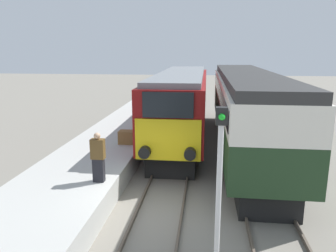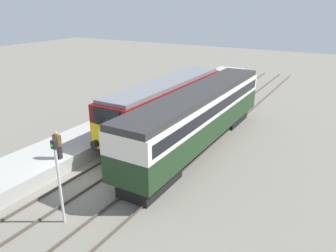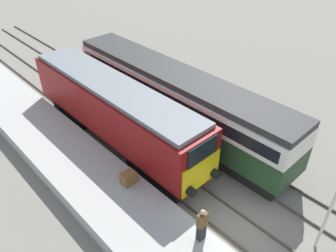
# 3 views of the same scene
# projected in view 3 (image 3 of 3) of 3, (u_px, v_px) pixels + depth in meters

# --- Properties ---
(ground_plane) EXTENTS (120.00, 120.00, 0.00)m
(ground_plane) POSITION_uv_depth(u_px,v_px,m) (238.00, 229.00, 14.73)
(ground_plane) COLOR slate
(platform_left) EXTENTS (3.50, 50.00, 0.83)m
(platform_left) POSITION_uv_depth(u_px,v_px,m) (80.00, 169.00, 17.42)
(platform_left) COLOR #A8A8A3
(platform_left) RESTS_ON ground_plane
(rails_near_track) EXTENTS (1.51, 60.00, 0.14)m
(rails_near_track) POSITION_uv_depth(u_px,v_px,m) (163.00, 173.00, 17.68)
(rails_near_track) COLOR #4C4238
(rails_near_track) RESTS_ON ground_plane
(rails_far_track) EXTENTS (1.50, 60.00, 0.14)m
(rails_far_track) POSITION_uv_depth(u_px,v_px,m) (205.00, 146.00, 19.59)
(rails_far_track) COLOR #4C4238
(rails_far_track) RESTS_ON ground_plane
(locomotive) EXTENTS (2.70, 13.96, 3.89)m
(locomotive) POSITION_uv_depth(u_px,v_px,m) (115.00, 110.00, 18.98)
(locomotive) COLOR black
(locomotive) RESTS_ON ground_plane
(passenger_carriage) EXTENTS (2.75, 16.24, 4.02)m
(passenger_carriage) POSITION_uv_depth(u_px,v_px,m) (175.00, 96.00, 19.82)
(passenger_carriage) COLOR black
(passenger_carriage) RESTS_ON ground_plane
(person_on_platform) EXTENTS (0.44, 0.26, 1.66)m
(person_on_platform) POSITION_uv_depth(u_px,v_px,m) (202.00, 225.00, 12.92)
(person_on_platform) COLOR black
(person_on_platform) RESTS_ON platform_left
(signal_post) EXTENTS (0.24, 0.28, 3.96)m
(signal_post) POSITION_uv_depth(u_px,v_px,m) (331.00, 209.00, 12.69)
(signal_post) COLOR silver
(signal_post) RESTS_ON ground_plane
(luggage_crate) EXTENTS (0.70, 0.56, 0.60)m
(luggage_crate) POSITION_uv_depth(u_px,v_px,m) (129.00, 178.00, 15.84)
(luggage_crate) COLOR brown
(luggage_crate) RESTS_ON platform_left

